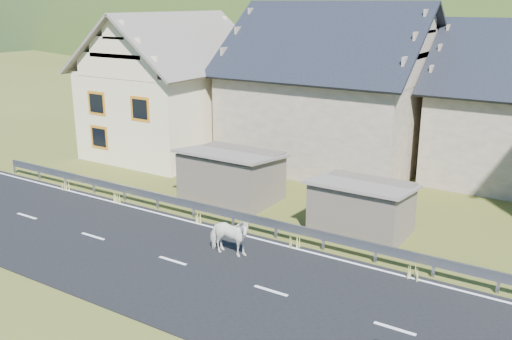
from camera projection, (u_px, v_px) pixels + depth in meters
The scene contains 10 objects.
ground at pixel (173, 262), 19.88m from camera, with size 160.00×160.00×0.00m, color #3D4115.
road at pixel (173, 261), 19.88m from camera, with size 60.00×7.00×0.04m, color black.
lane_markings at pixel (173, 261), 19.87m from camera, with size 60.00×6.60×0.01m, color silver.
guardrail at pixel (233, 215), 22.70m from camera, with size 28.10×0.09×0.75m.
shed_left at pixel (232, 176), 25.85m from camera, with size 4.30×3.30×2.40m, color #675C4E.
shed_right at pixel (362, 208), 22.13m from camera, with size 3.80×2.90×2.20m, color #675C4E.
house_cream at pixel (173, 78), 33.49m from camera, with size 7.80×9.80×8.30m.
house_stone_a at pixel (334, 79), 31.20m from camera, with size 10.80×9.80×8.90m.
conifer_patch at pixel (297, 13), 135.42m from camera, with size 76.00×50.00×28.00m, color black.
horse at pixel (229, 236), 20.12m from camera, with size 1.72×0.78×1.45m, color white.
Camera 1 is at (12.19, -13.74, 8.75)m, focal length 40.00 mm.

